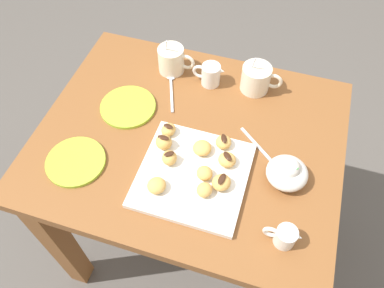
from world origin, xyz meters
name	(u,v)px	position (x,y,z in m)	size (l,w,h in m)	color
ground_plane	(190,235)	(0.00, 0.00, 0.00)	(8.00, 8.00, 0.00)	#514C47
dining_table	(189,165)	(0.00, 0.00, 0.59)	(0.89, 0.72, 0.75)	brown
pastry_plate_square	(193,175)	(0.05, -0.13, 0.76)	(0.29, 0.29, 0.02)	silver
coffee_mug_cream_left	(172,59)	(-0.14, 0.25, 0.80)	(0.12, 0.08, 0.13)	silver
coffee_mug_cream_right	(257,78)	(0.14, 0.25, 0.79)	(0.13, 0.09, 0.13)	silver
cream_pitcher_white	(211,74)	(0.00, 0.23, 0.79)	(0.10, 0.06, 0.07)	silver
ice_cream_bowl	(287,172)	(0.29, -0.06, 0.78)	(0.11, 0.11, 0.08)	silver
chocolate_sauce_pitcher	(285,236)	(0.32, -0.24, 0.78)	(0.09, 0.05, 0.06)	silver
saucer_lime_left	(128,107)	(-0.21, 0.05, 0.75)	(0.17, 0.17, 0.01)	#9EC633
saucer_lime_right	(76,162)	(-0.27, -0.18, 0.75)	(0.17, 0.17, 0.01)	#9EC633
loose_spoon_near_saucer	(171,88)	(-0.11, 0.16, 0.75)	(0.07, 0.15, 0.01)	silver
loose_spoon_by_plate	(263,152)	(0.22, 0.01, 0.75)	(0.13, 0.11, 0.01)	silver
beignet_0	(202,148)	(0.05, -0.05, 0.78)	(0.05, 0.05, 0.03)	#DBA351
beignet_1	(169,130)	(-0.06, -0.02, 0.78)	(0.04, 0.05, 0.03)	#DBA351
chocolate_drizzle_1	(168,126)	(-0.06, -0.02, 0.79)	(0.03, 0.02, 0.01)	#381E11
beignet_2	(164,142)	(-0.05, -0.07, 0.78)	(0.05, 0.04, 0.04)	#DBA351
chocolate_drizzle_2	(163,138)	(-0.05, -0.07, 0.81)	(0.03, 0.02, 0.01)	#381E11
beignet_3	(227,160)	(0.13, -0.07, 0.78)	(0.05, 0.05, 0.03)	#DBA351
chocolate_drizzle_3	(228,156)	(0.13, -0.07, 0.80)	(0.03, 0.02, 0.01)	#381E11
beignet_4	(157,185)	(-0.03, -0.20, 0.78)	(0.05, 0.05, 0.03)	#DBA351
beignet_5	(205,173)	(0.08, -0.13, 0.78)	(0.04, 0.04, 0.03)	#DBA351
beignet_6	(221,182)	(0.13, -0.14, 0.78)	(0.05, 0.05, 0.03)	#DBA351
chocolate_drizzle_6	(222,179)	(0.13, -0.14, 0.80)	(0.04, 0.02, 0.01)	#381E11
beignet_7	(204,190)	(0.10, -0.17, 0.78)	(0.04, 0.04, 0.03)	#DBA351
beignet_8	(169,158)	(-0.02, -0.11, 0.78)	(0.04, 0.04, 0.04)	#DBA351
chocolate_drizzle_8	(169,154)	(-0.02, -0.11, 0.80)	(0.03, 0.02, 0.01)	#381E11
beignet_9	(223,142)	(0.11, -0.01, 0.78)	(0.05, 0.04, 0.03)	#DBA351
chocolate_drizzle_9	(224,139)	(0.11, -0.01, 0.80)	(0.03, 0.02, 0.01)	#381E11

